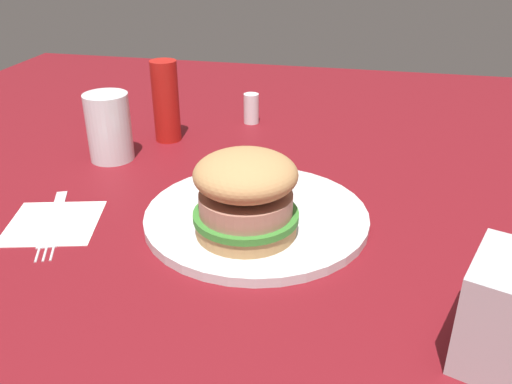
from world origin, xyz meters
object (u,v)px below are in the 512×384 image
at_px(sandwich, 246,194).
at_px(fork, 53,221).
at_px(plate, 256,218).
at_px(ketchup_bottle, 166,101).
at_px(fries_pile, 233,190).
at_px(napkin, 53,223).
at_px(napkin_dispenser, 503,311).
at_px(drink_glass, 110,131).
at_px(salt_shaker, 251,108).

height_order(sandwich, fork, sandwich).
distance_m(plate, ketchup_bottle, 0.33).
xyz_separation_m(plate, fries_pile, (-0.04, 0.05, 0.01)).
distance_m(napkin, napkin_dispenser, 0.52).
bearing_deg(fork, sandwich, 3.35).
bearing_deg(plate, drink_glass, 150.91).
height_order(fries_pile, fork, fries_pile).
bearing_deg(napkin_dispenser, plate, 73.93).
xyz_separation_m(sandwich, fork, (-0.24, -0.01, -0.06)).
relative_size(fries_pile, fork, 0.62).
xyz_separation_m(plate, napkin, (-0.25, -0.06, -0.01)).
xyz_separation_m(fork, napkin_dispenser, (0.50, -0.12, 0.05)).
distance_m(ketchup_bottle, salt_shaker, 0.17).
relative_size(napkin, fork, 0.66).
distance_m(fries_pile, salt_shaker, 0.31).
relative_size(drink_glass, napkin_dispenser, 1.08).
xyz_separation_m(fries_pile, salt_shaker, (-0.05, 0.31, 0.01)).
bearing_deg(sandwich, plate, 87.15).
height_order(sandwich, drink_glass, sandwich).
bearing_deg(drink_glass, napkin_dispenser, -32.67).
xyz_separation_m(drink_glass, ketchup_bottle, (0.06, 0.10, 0.02)).
xyz_separation_m(fork, drink_glass, (-0.02, 0.21, 0.04)).
xyz_separation_m(napkin_dispenser, ketchup_bottle, (-0.46, 0.43, 0.02)).
bearing_deg(salt_shaker, sandwich, -78.17).
relative_size(napkin_dispenser, ketchup_bottle, 0.71).
bearing_deg(salt_shaker, napkin_dispenser, -58.05).
bearing_deg(sandwich, drink_glass, 143.80).
relative_size(plate, fries_pile, 2.74).
bearing_deg(napkin, drink_glass, 94.85).
relative_size(sandwich, drink_glass, 1.17).
distance_m(fork, drink_glass, 0.21).
bearing_deg(napkin_dispenser, ketchup_bottle, 67.06).
distance_m(sandwich, fork, 0.25).
height_order(sandwich, napkin, sandwich).
bearing_deg(fries_pile, drink_glass, 155.89).
relative_size(plate, drink_glass, 2.66).
xyz_separation_m(fries_pile, fork, (-0.21, -0.11, -0.01)).
height_order(drink_glass, ketchup_bottle, ketchup_bottle).
relative_size(napkin, napkin_dispenser, 1.13).
xyz_separation_m(fork, ketchup_bottle, (0.04, 0.30, 0.06)).
height_order(fork, ketchup_bottle, ketchup_bottle).
distance_m(napkin, salt_shaker, 0.45).
height_order(napkin, ketchup_bottle, ketchup_bottle).
relative_size(fries_pile, napkin, 0.93).
distance_m(napkin_dispenser, ketchup_bottle, 0.63).
height_order(ketchup_bottle, salt_shaker, ketchup_bottle).
height_order(plate, napkin_dispenser, napkin_dispenser).
xyz_separation_m(plate, ketchup_bottle, (-0.21, 0.24, 0.06)).
bearing_deg(napkin, napkin_dispenser, -14.16).
bearing_deg(ketchup_bottle, salt_shaker, 43.35).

